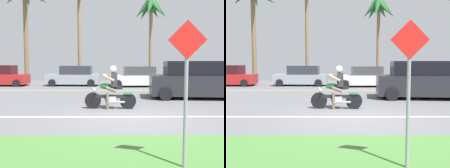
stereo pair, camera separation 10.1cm
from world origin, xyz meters
TOP-DOWN VIEW (x-y plane):
  - ground at (0.00, 3.00)m, footprint 56.00×30.00m
  - lane_line_near at (0.00, 0.16)m, footprint 50.40×0.12m
  - lane_line_far at (0.00, 8.41)m, footprint 50.40×0.12m
  - motorcyclist at (-0.61, 1.67)m, footprint 2.01×0.66m
  - suv_nearby at (3.79, 4.66)m, footprint 4.90×2.59m
  - parked_car_0 at (-9.06, 11.86)m, footprint 3.77×1.93m
  - parked_car_1 at (-3.45, 11.95)m, footprint 4.21×1.98m
  - parked_car_2 at (1.45, 11.15)m, footprint 4.01×2.07m
  - parked_car_3 at (6.40, 13.06)m, footprint 4.06×2.01m
  - palm_tree_1 at (3.28, 16.11)m, footprint 3.37×3.32m
  - street_sign at (0.57, -4.07)m, footprint 0.62×0.06m

SIDE VIEW (x-z plane):
  - ground at x=0.00m, z-range -0.04..0.00m
  - lane_line_near at x=0.00m, z-range 0.00..0.01m
  - lane_line_far at x=0.00m, z-range 0.00..0.01m
  - motorcyclist at x=-0.61m, z-range -0.13..1.55m
  - parked_car_2 at x=1.45m, z-range -0.05..1.49m
  - parked_car_1 at x=-3.45m, z-range -0.05..1.52m
  - parked_car_0 at x=-9.06m, z-range -0.06..1.56m
  - parked_car_3 at x=6.40m, z-range -0.06..1.61m
  - suv_nearby at x=3.79m, z-range -0.02..1.86m
  - street_sign at x=0.57m, z-range 0.27..2.73m
  - palm_tree_1 at x=3.28m, z-range 2.55..10.23m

